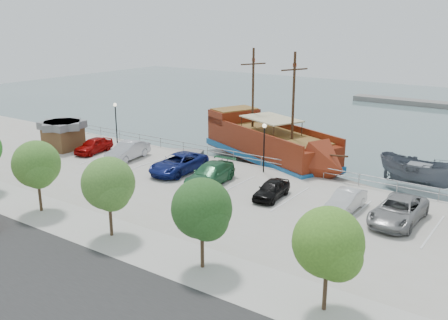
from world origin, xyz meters
The scene contains 22 objects.
ground centered at (0.00, 0.00, -1.00)m, with size 160.00×160.00×0.00m, color #4D676A.
street centered at (0.00, -16.00, 0.01)m, with size 100.00×8.00×0.04m, color #272727.
sidewalk centered at (0.00, -10.00, 0.01)m, with size 100.00×4.00×0.05m, color #B7B4AC.
seawall_railing centered at (0.00, 7.80, 0.53)m, with size 50.00×0.06×1.00m.
pirate_ship centered at (-1.40, 11.45, 0.92)m, with size 18.37×11.53×11.48m.
patrol_boat centered at (11.42, 12.31, 0.34)m, with size 2.60×6.92×2.68m, color slate.
dock_west centered at (-12.94, 9.20, -0.81)m, with size 6.76×1.93×0.39m, color gray.
dock_mid centered at (7.19, 9.20, -0.80)m, with size 6.97×1.99×0.40m, color gray.
shed centered at (-20.55, 1.66, 1.52)m, with size 3.64×3.64×2.86m.
lamp_post_left centered at (-18.00, 6.50, 2.94)m, with size 0.36×0.36×4.28m.
lamp_post_mid centered at (0.00, 6.50, 2.94)m, with size 0.36×0.36×4.28m.
tree_c centered at (-7.85, -10.07, 3.30)m, with size 3.30×3.20×5.00m.
tree_d centered at (-0.85, -10.07, 3.30)m, with size 3.30×3.20×5.00m.
tree_e centered at (6.15, -10.07, 3.30)m, with size 3.30×3.20×5.00m.
tree_f centered at (13.15, -10.07, 3.30)m, with size 3.30×3.20×5.00m.
parked_car_a centered at (-16.97, 2.45, 0.75)m, with size 1.76×4.38×1.49m, color #8C0503.
parked_car_b centered at (-12.50, 2.67, 0.83)m, with size 1.75×5.03×1.66m, color #ADAEB5.
parked_car_c centered at (-5.94, 2.25, 0.82)m, with size 2.71×5.87×1.63m, color navy.
parked_car_d centered at (-1.90, 1.37, 0.82)m, with size 2.31×5.67×1.65m, color #236038.
parked_car_e centered at (3.73, 1.37, 0.69)m, with size 1.62×4.03×1.37m, color black.
parked_car_f centered at (9.16, 2.13, 0.72)m, with size 1.52×4.35×1.43m, color silver.
parked_car_g centered at (12.71, 2.20, 0.80)m, with size 2.67×5.78×1.61m, color gray.
Camera 1 is at (20.75, -29.04, 12.96)m, focal length 40.00 mm.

